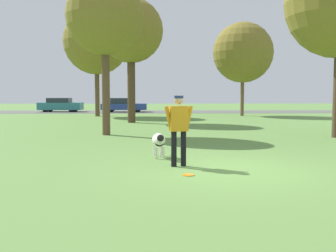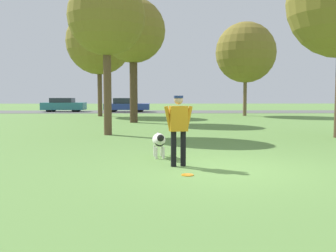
% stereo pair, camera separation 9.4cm
% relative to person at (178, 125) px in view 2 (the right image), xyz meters
% --- Properties ---
extents(ground_plane, '(120.00, 120.00, 0.00)m').
position_rel_person_xyz_m(ground_plane, '(1.04, -0.44, -0.99)').
color(ground_plane, '#608C42').
extents(far_road_strip, '(120.00, 6.00, 0.01)m').
position_rel_person_xyz_m(far_road_strip, '(1.04, 27.98, -0.98)').
color(far_road_strip, '#5B5B59').
rests_on(far_road_strip, ground_plane).
extents(person, '(0.69, 0.29, 1.67)m').
position_rel_person_xyz_m(person, '(0.00, 0.00, 0.00)').
color(person, black).
rests_on(person, ground_plane).
extents(dog, '(0.42, 1.11, 0.66)m').
position_rel_person_xyz_m(dog, '(-0.46, 1.27, -0.53)').
color(dog, silver).
rests_on(dog, ground_plane).
extents(frisbee, '(0.26, 0.26, 0.02)m').
position_rel_person_xyz_m(frisbee, '(0.14, -1.03, -0.98)').
color(frisbee, orange).
rests_on(frisbee, ground_plane).
extents(tree_near_left, '(3.17, 3.17, 6.43)m').
position_rel_person_xyz_m(tree_near_left, '(-2.60, 7.19, 3.82)').
color(tree_near_left, brown).
rests_on(tree_near_left, ground_plane).
extents(tree_mid_center, '(3.77, 3.77, 7.28)m').
position_rel_person_xyz_m(tree_mid_center, '(-1.98, 14.21, 4.36)').
color(tree_mid_center, '#4C3826').
rests_on(tree_mid_center, ground_plane).
extents(tree_far_right, '(4.64, 4.64, 7.20)m').
position_rel_person_xyz_m(tree_far_right, '(6.17, 21.26, 3.88)').
color(tree_far_right, brown).
rests_on(tree_far_right, ground_plane).
extents(tree_far_left, '(4.94, 4.94, 8.09)m').
position_rel_person_xyz_m(tree_far_left, '(-4.99, 20.87, 4.62)').
color(tree_far_left, brown).
rests_on(tree_far_left, ground_plane).
extents(parked_car_teal, '(4.08, 1.83, 1.31)m').
position_rel_person_xyz_m(parked_car_teal, '(-9.58, 28.32, -0.34)').
color(parked_car_teal, teal).
rests_on(parked_car_teal, ground_plane).
extents(parked_car_blue, '(4.21, 1.86, 1.31)m').
position_rel_person_xyz_m(parked_car_blue, '(-3.55, 27.76, -0.34)').
color(parked_car_blue, '#284293').
rests_on(parked_car_blue, ground_plane).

